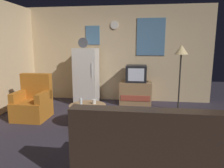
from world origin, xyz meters
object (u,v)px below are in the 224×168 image
at_px(coffee_table, 88,116).
at_px(mug_ceramic_white, 94,102).
at_px(tv_stand, 136,93).
at_px(crt_tv, 136,74).
at_px(fridge, 86,76).
at_px(remote_control, 85,107).
at_px(standing_lamp, 181,55).
at_px(wine_glass, 81,102).
at_px(armchair, 33,103).
at_px(couch, 147,153).

bearing_deg(coffee_table, mug_ceramic_white, 41.43).
bearing_deg(tv_stand, crt_tv, -6.80).
xyz_separation_m(fridge, remote_control, (0.45, -1.83, -0.31)).
relative_size(standing_lamp, wine_glass, 10.60).
xyz_separation_m(crt_tv, standing_lamp, (1.04, -0.50, 0.53)).
height_order(remote_control, armchair, armchair).
height_order(crt_tv, mug_ceramic_white, crt_tv).
xyz_separation_m(tv_stand, armchair, (-2.19, -1.44, 0.03)).
bearing_deg(crt_tv, standing_lamp, -25.60).
distance_m(fridge, remote_control, 1.91).
bearing_deg(coffee_table, couch, -53.25).
xyz_separation_m(wine_glass, armchair, (-1.19, 0.38, -0.17)).
bearing_deg(mug_ceramic_white, standing_lamp, 32.39).
relative_size(fridge, armchair, 1.84).
height_order(mug_ceramic_white, armchair, armchair).
relative_size(fridge, tv_stand, 2.11).
bearing_deg(fridge, armchair, -122.61).
bearing_deg(crt_tv, couch, -86.40).
bearing_deg(wine_glass, remote_control, -42.81).
bearing_deg(mug_ceramic_white, remote_control, -111.80).
relative_size(tv_stand, standing_lamp, 0.53).
relative_size(standing_lamp, remote_control, 10.60).
relative_size(fridge, crt_tv, 3.28).
bearing_deg(mug_ceramic_white, couch, -57.71).
distance_m(crt_tv, wine_glass, 2.11).
relative_size(crt_tv, couch, 0.32).
bearing_deg(remote_control, fridge, 131.96).
bearing_deg(armchair, crt_tv, 33.23).
xyz_separation_m(tv_stand, coffee_table, (-0.89, -1.76, -0.09)).
height_order(fridge, crt_tv, fridge).
xyz_separation_m(fridge, mug_ceramic_white, (0.55, -1.56, -0.27)).
bearing_deg(tv_stand, armchair, -146.65).
relative_size(crt_tv, armchair, 0.56).
bearing_deg(wine_glass, fridge, 100.91).
relative_size(coffee_table, mug_ceramic_white, 8.00).
height_order(fridge, coffee_table, fridge).
relative_size(armchair, couch, 0.56).
bearing_deg(wine_glass, tv_stand, 61.19).
bearing_deg(armchair, couch, -36.62).
relative_size(mug_ceramic_white, armchair, 0.09).
distance_m(coffee_table, mug_ceramic_white, 0.30).
relative_size(fridge, mug_ceramic_white, 19.67).
distance_m(wine_glass, remote_control, 0.17).
distance_m(tv_stand, armchair, 2.63).
xyz_separation_m(tv_stand, crt_tv, (0.01, -0.00, 0.53)).
bearing_deg(crt_tv, armchair, -146.77).
xyz_separation_m(coffee_table, armchair, (-1.30, 0.31, 0.12)).
relative_size(standing_lamp, armchair, 1.66).
bearing_deg(coffee_table, armchair, 166.50).
bearing_deg(armchair, remote_control, -20.36).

